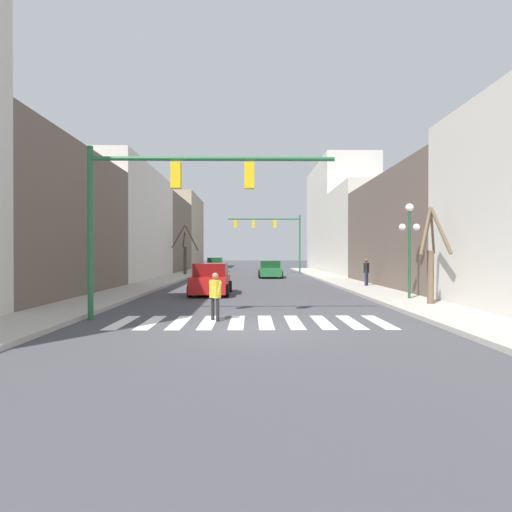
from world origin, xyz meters
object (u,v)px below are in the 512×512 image
object	(u,v)px
traffic_signal_far	(273,230)
pedestrian_waiting_at_curb	(215,292)
car_driving_toward_lane	(215,265)
street_tree_left_near	(185,253)
street_lamp_right_corner	(409,231)
street_tree_left_far	(431,256)
car_parked_left_far	(270,269)
traffic_signal_near	(167,192)
car_parked_left_mid	(211,280)
pedestrian_crossing_street	(366,270)

from	to	relation	value
traffic_signal_far	pedestrian_waiting_at_curb	size ratio (longest dim) A/B	5.03
car_driving_toward_lane	street_tree_left_near	distance (m)	9.00
street_lamp_right_corner	street_tree_left_far	size ratio (longest dim) A/B	1.09
pedestrian_waiting_at_curb	street_tree_left_near	world-z (taller)	street_tree_left_near
car_parked_left_far	pedestrian_waiting_at_curb	bearing A→B (deg)	173.05
traffic_signal_near	car_parked_left_far	size ratio (longest dim) A/B	1.67
traffic_signal_near	street_lamp_right_corner	xyz separation A→B (m)	(9.89, 4.88, -1.00)
traffic_signal_near	car_driving_toward_lane	xyz separation A→B (m)	(-1.58, 34.88, -3.39)
street_lamp_right_corner	car_parked_left_mid	distance (m)	10.16
pedestrian_waiting_at_curb	street_tree_left_far	xyz separation A→B (m)	(8.35, 2.98, 1.15)
traffic_signal_far	street_lamp_right_corner	xyz separation A→B (m)	(4.81, -25.01, -1.56)
car_driving_toward_lane	pedestrian_crossing_street	world-z (taller)	pedestrian_crossing_street
car_driving_toward_lane	street_tree_left_near	world-z (taller)	street_tree_left_near
pedestrian_crossing_street	street_tree_left_far	xyz separation A→B (m)	(-0.09, -9.26, 0.90)
car_parked_left_mid	pedestrian_crossing_street	distance (m)	10.18
traffic_signal_far	car_parked_left_mid	xyz separation A→B (m)	(-4.48, -21.68, -3.97)
pedestrian_crossing_street	car_parked_left_mid	bearing A→B (deg)	-30.65
street_lamp_right_corner	car_parked_left_mid	bearing A→B (deg)	160.31
car_parked_left_far	street_tree_left_near	xyz separation A→B (m)	(-8.26, 2.82, 1.49)
car_parked_left_mid	pedestrian_waiting_at_curb	distance (m)	8.45
traffic_signal_near	street_lamp_right_corner	size ratio (longest dim) A/B	1.88
street_lamp_right_corner	pedestrian_waiting_at_curb	distance (m)	9.99
pedestrian_waiting_at_curb	street_tree_left_far	distance (m)	8.94
traffic_signal_near	street_tree_left_far	world-z (taller)	traffic_signal_near
street_tree_left_near	car_parked_left_mid	bearing A→B (deg)	-76.33
street_tree_left_near	street_tree_left_far	size ratio (longest dim) A/B	1.25
car_parked_left_far	pedestrian_waiting_at_curb	world-z (taller)	pedestrian_waiting_at_curb
car_parked_left_far	street_lamp_right_corner	bearing A→B (deg)	-163.71
traffic_signal_near	street_lamp_right_corner	bearing A→B (deg)	26.27
car_parked_left_mid	pedestrian_waiting_at_curb	size ratio (longest dim) A/B	2.78
traffic_signal_far	car_parked_left_far	size ratio (longest dim) A/B	1.62
traffic_signal_near	pedestrian_crossing_street	xyz separation A→B (m)	(10.02, 12.05, -3.02)
traffic_signal_far	car_parked_left_mid	bearing A→B (deg)	-101.68
traffic_signal_far	pedestrian_waiting_at_curb	bearing A→B (deg)	-96.64
traffic_signal_near	pedestrian_crossing_street	world-z (taller)	traffic_signal_near
car_driving_toward_lane	street_tree_left_far	distance (m)	34.11
traffic_signal_near	pedestrian_waiting_at_curb	xyz separation A→B (m)	(1.58, -0.18, -3.26)
pedestrian_crossing_street	traffic_signal_near	bearing A→B (deg)	-2.59
car_driving_toward_lane	pedestrian_crossing_street	size ratio (longest dim) A/B	2.53
car_driving_toward_lane	street_tree_left_near	xyz separation A→B (m)	(-2.21, -8.60, 1.43)
street_lamp_right_corner	car_driving_toward_lane	distance (m)	32.21
street_lamp_right_corner	pedestrian_crossing_street	distance (m)	7.45
street_lamp_right_corner	street_tree_left_near	size ratio (longest dim) A/B	0.88
street_tree_left_far	street_lamp_right_corner	bearing A→B (deg)	91.06
pedestrian_waiting_at_curb	street_tree_left_near	bearing A→B (deg)	-29.62
car_driving_toward_lane	street_tree_left_far	world-z (taller)	street_tree_left_far
pedestrian_crossing_street	street_tree_left_near	xyz separation A→B (m)	(-13.82, 14.23, 1.06)
traffic_signal_far	street_tree_left_near	world-z (taller)	traffic_signal_far
street_lamp_right_corner	traffic_signal_far	bearing A→B (deg)	100.88
car_driving_toward_lane	street_tree_left_near	bearing A→B (deg)	165.56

